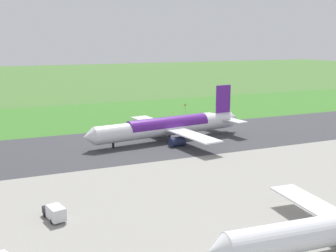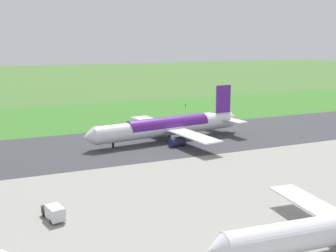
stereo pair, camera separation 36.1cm
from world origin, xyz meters
TOP-DOWN VIEW (x-y plane):
  - ground_plane at (0.00, 0.00)m, footprint 800.00×800.00m
  - runway_asphalt at (0.00, 0.00)m, footprint 600.00×39.61m
  - grass_verge_foreground at (0.00, -42.42)m, footprint 600.00×80.00m
  - airliner_main at (3.33, -0.05)m, footprint 54.08×44.41m
  - service_truck_baggage at (44.29, 45.07)m, footprint 3.47×6.15m
  - no_stopping_sign at (-24.27, -46.28)m, footprint 0.60×0.10m
  - traffic_cone_orange at (-17.13, -43.01)m, footprint 0.40×0.40m

SIDE VIEW (x-z plane):
  - ground_plane at x=0.00m, z-range 0.00..0.00m
  - grass_verge_foreground at x=0.00m, z-range 0.00..0.04m
  - runway_asphalt at x=0.00m, z-range 0.00..0.06m
  - traffic_cone_orange at x=-17.13m, z-range 0.00..0.55m
  - service_truck_baggage at x=44.29m, z-range 0.08..2.73m
  - no_stopping_sign at x=-24.27m, z-range 0.26..3.10m
  - airliner_main at x=3.33m, z-range -3.59..12.29m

